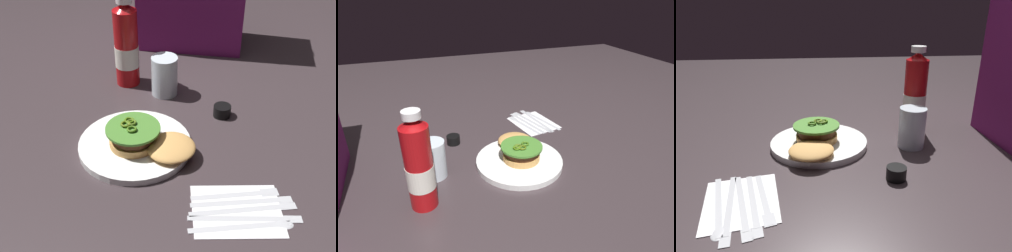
% 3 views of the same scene
% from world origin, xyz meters
% --- Properties ---
extents(ground_plane, '(3.00, 3.00, 0.00)m').
position_xyz_m(ground_plane, '(0.00, 0.00, 0.00)').
color(ground_plane, '#392F32').
extents(dinner_plate, '(0.26, 0.26, 0.02)m').
position_xyz_m(dinner_plate, '(0.03, -0.08, 0.01)').
color(dinner_plate, white).
rests_on(dinner_plate, ground_plane).
extents(burger_sandwich, '(0.21, 0.13, 0.05)m').
position_xyz_m(burger_sandwich, '(0.06, -0.09, 0.04)').
color(burger_sandwich, tan).
rests_on(burger_sandwich, dinner_plate).
extents(ketchup_bottle, '(0.07, 0.07, 0.25)m').
position_xyz_m(ketchup_bottle, '(-0.06, 0.20, 0.11)').
color(ketchup_bottle, '#AB0E12').
rests_on(ketchup_bottle, ground_plane).
extents(water_glass, '(0.07, 0.07, 0.11)m').
position_xyz_m(water_glass, '(0.05, 0.16, 0.05)').
color(water_glass, silver).
rests_on(water_glass, ground_plane).
extents(condiment_cup, '(0.04, 0.04, 0.03)m').
position_xyz_m(condiment_cup, '(0.21, 0.08, 0.01)').
color(condiment_cup, black).
rests_on(condiment_cup, ground_plane).
extents(napkin, '(0.20, 0.17, 0.00)m').
position_xyz_m(napkin, '(0.27, -0.24, 0.00)').
color(napkin, white).
rests_on(napkin, ground_plane).
extents(spoon_utensil, '(0.20, 0.07, 0.00)m').
position_xyz_m(spoon_utensil, '(0.30, -0.28, 0.00)').
color(spoon_utensil, silver).
rests_on(spoon_utensil, napkin).
extents(butter_knife, '(0.22, 0.05, 0.00)m').
position_xyz_m(butter_knife, '(0.30, -0.26, 0.00)').
color(butter_knife, silver).
rests_on(butter_knife, napkin).
extents(steak_knife, '(0.21, 0.07, 0.00)m').
position_xyz_m(steak_knife, '(0.29, -0.24, 0.00)').
color(steak_knife, silver).
rests_on(steak_knife, napkin).
extents(table_knife, '(0.20, 0.07, 0.00)m').
position_xyz_m(table_knife, '(0.29, -0.22, 0.00)').
color(table_knife, silver).
rests_on(table_knife, napkin).
extents(fork_utensil, '(0.18, 0.06, 0.00)m').
position_xyz_m(fork_utensil, '(0.28, -0.20, 0.00)').
color(fork_utensil, silver).
rests_on(fork_utensil, napkin).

